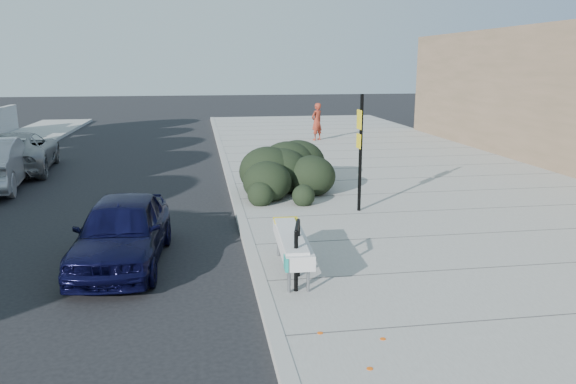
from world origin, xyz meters
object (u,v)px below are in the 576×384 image
Objects in this scene: pedestrian at (317,122)px; sign_post at (360,146)px; bike_rack at (297,248)px; sedan_navy at (122,231)px; suv_silver at (17,152)px; bench at (292,242)px.

sign_post is at bearing 46.38° from pedestrian.
bike_rack is 0.27× the size of sedan_navy.
pedestrian reaches higher than suv_silver.
sedan_navy is at bearing -155.66° from sign_post.
sedan_navy is at bearing 158.92° from bench.
bench is 3.34m from sedan_navy.
suv_silver reaches higher than bike_rack.
bike_rack is at bearing -119.15° from sign_post.
suv_silver is (-7.93, 12.21, -0.07)m from bike_rack.
bench is at bearing -122.20° from sign_post.
sedan_navy is at bearing 161.74° from bike_rack.
bike_rack is at bearing 40.80° from pedestrian.
pedestrian is (4.08, 17.12, 0.33)m from bench.
suv_silver reaches higher than sedan_navy.
bike_rack is at bearing 116.99° from suv_silver.
sedan_navy is at bearing 109.19° from suv_silver.
pedestrian is at bearing 90.08° from bike_rack.
sedan_navy is (-3.06, 1.35, -0.05)m from bench.
bike_rack is 0.20× the size of suv_silver.
sign_post reaches higher than bench.
bench is 4.73m from sign_post.
bench is 14.13m from suv_silver.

